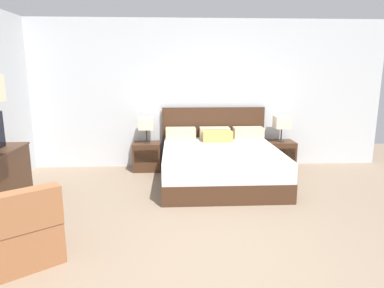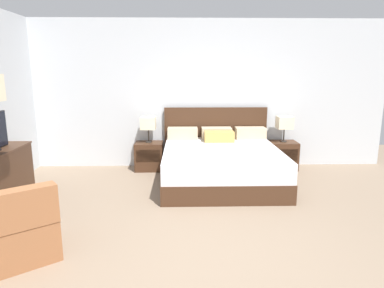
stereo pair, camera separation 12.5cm
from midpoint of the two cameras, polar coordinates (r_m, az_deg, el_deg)
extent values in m
plane|color=#84705B|center=(3.36, 2.46, -19.67)|extent=(10.38, 10.38, 0.00)
cube|color=silver|center=(6.36, -0.43, 8.23)|extent=(7.07, 0.06, 2.68)
cube|color=#422819|center=(5.52, 4.04, -5.08)|extent=(1.82, 1.96, 0.28)
cube|color=silver|center=(5.45, 4.09, -2.22)|extent=(1.80, 1.94, 0.29)
cube|color=#422819|center=(6.39, 3.01, 1.15)|extent=(1.89, 0.05, 1.11)
cube|color=#C6B28E|center=(6.14, -2.48, 1.78)|extent=(0.53, 0.28, 0.20)
cube|color=#C6B28E|center=(6.18, 3.20, 1.83)|extent=(0.53, 0.28, 0.20)
cube|color=#C6B28E|center=(6.27, 8.77, 1.86)|extent=(0.53, 0.28, 0.20)
cube|color=tan|center=(5.92, 3.67, 1.27)|extent=(0.51, 0.22, 0.18)
cube|color=#422819|center=(6.25, -8.06, -2.05)|extent=(0.49, 0.41, 0.50)
cube|color=black|center=(6.05, -8.23, -2.05)|extent=(0.42, 0.01, 0.22)
cube|color=#422819|center=(6.51, 13.94, -1.73)|extent=(0.49, 0.41, 0.50)
cube|color=black|center=(6.31, 14.48, -1.72)|extent=(0.42, 0.01, 0.22)
cylinder|color=#332D28|center=(6.20, -8.13, 0.29)|extent=(0.11, 0.11, 0.02)
cylinder|color=#332D28|center=(6.17, -8.16, 1.41)|extent=(0.02, 0.02, 0.23)
cube|color=beige|center=(6.13, -8.22, 3.45)|extent=(0.27, 0.27, 0.22)
cylinder|color=#332D28|center=(6.45, 14.06, 0.52)|extent=(0.11, 0.11, 0.02)
cylinder|color=#332D28|center=(6.43, 14.11, 1.59)|extent=(0.02, 0.02, 0.23)
cube|color=beige|center=(6.39, 14.21, 3.56)|extent=(0.27, 0.27, 0.22)
cube|color=#935B38|center=(3.78, -27.98, -13.97)|extent=(0.95, 0.95, 0.40)
cube|color=#935B38|center=(3.38, -27.70, -9.94)|extent=(0.64, 0.53, 0.36)
cube|color=#935B38|center=(3.72, -23.94, -9.11)|extent=(0.44, 0.56, 0.18)
camera|label=1|loc=(0.06, -90.74, -0.16)|focal=32.00mm
camera|label=2|loc=(0.06, 89.26, 0.16)|focal=32.00mm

